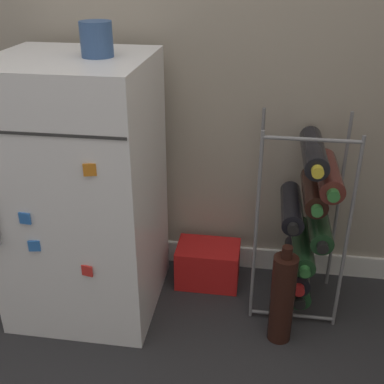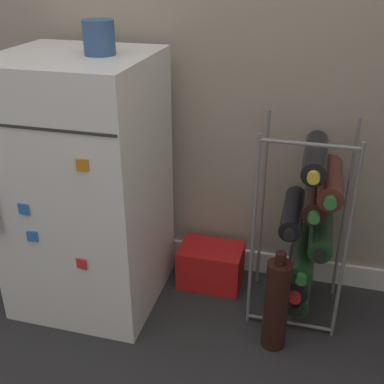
{
  "view_description": "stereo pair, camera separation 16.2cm",
  "coord_description": "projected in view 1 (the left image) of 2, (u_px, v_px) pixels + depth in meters",
  "views": [
    {
      "loc": [
        0.18,
        -1.06,
        1.17
      ],
      "look_at": [
        -0.03,
        0.38,
        0.45
      ],
      "focal_mm": 45.0,
      "sensor_mm": 36.0,
      "label": 1
    },
    {
      "loc": [
        0.34,
        -1.02,
        1.17
      ],
      "look_at": [
        -0.03,
        0.38,
        0.45
      ],
      "focal_mm": 45.0,
      "sensor_mm": 36.0,
      "label": 2
    }
  ],
  "objects": [
    {
      "name": "ground_plane",
      "position": [
        184.0,
        376.0,
        1.48
      ],
      "size": [
        14.0,
        14.0,
        0.0
      ],
      "primitive_type": "plane",
      "color": "#28282B"
    },
    {
      "name": "loose_bottle_floor",
      "position": [
        282.0,
        298.0,
        1.56
      ],
      "size": [
        0.08,
        0.08,
        0.36
      ],
      "color": "black",
      "rests_on": "ground_plane"
    },
    {
      "name": "wine_rack",
      "position": [
        307.0,
        220.0,
        1.65
      ],
      "size": [
        0.3,
        0.32,
        0.7
      ],
      "color": "slate",
      "rests_on": "ground_plane"
    },
    {
      "name": "soda_box",
      "position": [
        208.0,
        264.0,
        1.88
      ],
      "size": [
        0.24,
        0.16,
        0.16
      ],
      "color": "red",
      "rests_on": "ground_plane"
    },
    {
      "name": "mini_fridge",
      "position": [
        83.0,
        191.0,
        1.62
      ],
      "size": [
        0.48,
        0.49,
        0.89
      ],
      "color": "white",
      "rests_on": "ground_plane"
    },
    {
      "name": "fridge_top_cup",
      "position": [
        97.0,
        39.0,
        1.4
      ],
      "size": [
        0.1,
        0.1,
        0.1
      ],
      "color": "#335184",
      "rests_on": "mini_fridge"
    }
  ]
}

